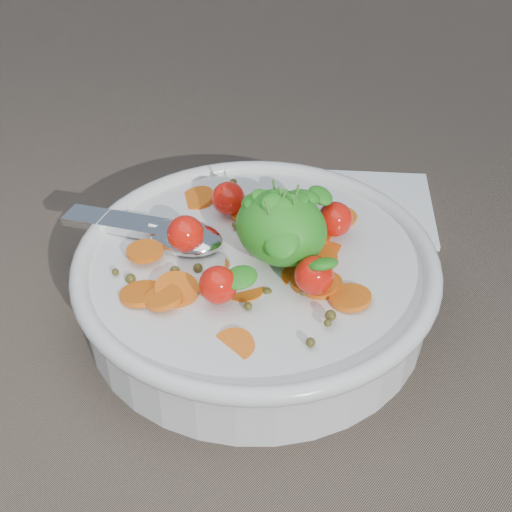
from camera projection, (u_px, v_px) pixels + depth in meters
The scene contains 3 objects.
ground at pixel (231, 329), 0.57m from camera, with size 6.00×6.00×0.00m, color #6E5E4F.
bowl at pixel (256, 279), 0.56m from camera, with size 0.31×0.28×0.12m.
napkin at pixel (359, 207), 0.69m from camera, with size 0.14×0.12×0.01m, color white.
Camera 1 is at (0.27, -0.30, 0.40)m, focal length 50.00 mm.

